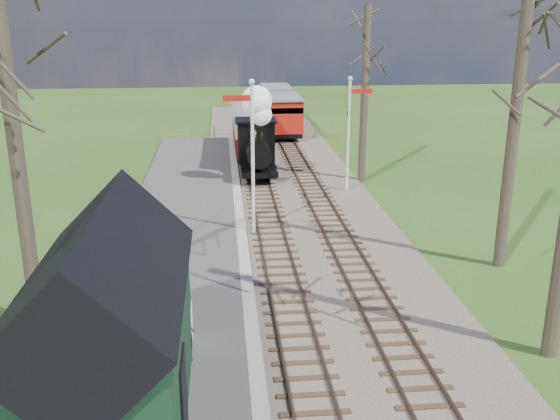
{
  "coord_description": "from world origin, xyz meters",
  "views": [
    {
      "loc": [
        -1.89,
        -7.73,
        8.52
      ],
      "look_at": [
        0.19,
        14.18,
        1.6
      ],
      "focal_mm": 40.0,
      "sensor_mm": 36.0,
      "label": 1
    }
  ],
  "objects_px": {
    "station_shed": "(110,333)",
    "red_carriage_b": "(277,104)",
    "semaphore_far": "(350,125)",
    "person": "(188,335)",
    "red_carriage_a": "(283,114)",
    "locomotive": "(257,137)",
    "sign_board": "(190,324)",
    "coach": "(251,129)",
    "semaphore_near": "(251,147)",
    "bench": "(172,414)"
  },
  "relations": [
    {
      "from": "station_shed",
      "to": "red_carriage_b",
      "type": "bearing_deg",
      "value": 79.8
    },
    {
      "from": "semaphore_far",
      "to": "person",
      "type": "xyz_separation_m",
      "value": [
        -7.24,
        -15.64,
        -2.49
      ]
    },
    {
      "from": "red_carriage_a",
      "to": "locomotive",
      "type": "bearing_deg",
      "value": -102.42
    },
    {
      "from": "red_carriage_a",
      "to": "semaphore_far",
      "type": "bearing_deg",
      "value": -83.18
    },
    {
      "from": "semaphore_far",
      "to": "sign_board",
      "type": "distance_m",
      "value": 16.82
    },
    {
      "from": "station_shed",
      "to": "red_carriage_b",
      "type": "height_order",
      "value": "station_shed"
    },
    {
      "from": "coach",
      "to": "red_carriage_a",
      "type": "bearing_deg",
      "value": 65.8
    },
    {
      "from": "semaphore_far",
      "to": "sign_board",
      "type": "bearing_deg",
      "value": -115.72
    },
    {
      "from": "station_shed",
      "to": "sign_board",
      "type": "bearing_deg",
      "value": 64.27
    },
    {
      "from": "station_shed",
      "to": "coach",
      "type": "relative_size",
      "value": 0.79
    },
    {
      "from": "red_carriage_a",
      "to": "person",
      "type": "bearing_deg",
      "value": -100.16
    },
    {
      "from": "semaphore_far",
      "to": "coach",
      "type": "height_order",
      "value": "semaphore_far"
    },
    {
      "from": "station_shed",
      "to": "semaphore_near",
      "type": "bearing_deg",
      "value": 73.62
    },
    {
      "from": "bench",
      "to": "red_carriage_a",
      "type": "bearing_deg",
      "value": 80.32
    },
    {
      "from": "station_shed",
      "to": "person",
      "type": "xyz_separation_m",
      "value": [
        1.44,
        2.36,
        -1.41
      ]
    },
    {
      "from": "red_carriage_b",
      "to": "bench",
      "type": "bearing_deg",
      "value": -98.33
    },
    {
      "from": "red_carriage_a",
      "to": "red_carriage_b",
      "type": "distance_m",
      "value": 5.5
    },
    {
      "from": "person",
      "to": "red_carriage_a",
      "type": "bearing_deg",
      "value": -20.77
    },
    {
      "from": "red_carriage_a",
      "to": "person",
      "type": "height_order",
      "value": "red_carriage_a"
    },
    {
      "from": "coach",
      "to": "sign_board",
      "type": "bearing_deg",
      "value": -96.74
    },
    {
      "from": "red_carriage_b",
      "to": "sign_board",
      "type": "height_order",
      "value": "red_carriage_b"
    },
    {
      "from": "semaphore_near",
      "to": "locomotive",
      "type": "distance_m",
      "value": 9.12
    },
    {
      "from": "locomotive",
      "to": "sign_board",
      "type": "bearing_deg",
      "value": -98.95
    },
    {
      "from": "coach",
      "to": "semaphore_far",
      "type": "bearing_deg",
      "value": -64.22
    },
    {
      "from": "red_carriage_a",
      "to": "person",
      "type": "xyz_separation_m",
      "value": [
        -5.46,
        -30.48,
        -0.8
      ]
    },
    {
      "from": "station_shed",
      "to": "red_carriage_a",
      "type": "bearing_deg",
      "value": 78.14
    },
    {
      "from": "semaphore_near",
      "to": "coach",
      "type": "height_order",
      "value": "semaphore_near"
    },
    {
      "from": "semaphore_far",
      "to": "locomotive",
      "type": "bearing_deg",
      "value": 145.77
    },
    {
      "from": "bench",
      "to": "person",
      "type": "distance_m",
      "value": 2.83
    },
    {
      "from": "semaphore_near",
      "to": "person",
      "type": "xyz_separation_m",
      "value": [
        -2.09,
        -9.64,
        -2.76
      ]
    },
    {
      "from": "locomotive",
      "to": "red_carriage_a",
      "type": "height_order",
      "value": "locomotive"
    },
    {
      "from": "red_carriage_a",
      "to": "station_shed",
      "type": "bearing_deg",
      "value": -101.86
    },
    {
      "from": "red_carriage_b",
      "to": "bench",
      "type": "height_order",
      "value": "red_carriage_b"
    },
    {
      "from": "sign_board",
      "to": "locomotive",
      "type": "bearing_deg",
      "value": 81.05
    },
    {
      "from": "red_carriage_b",
      "to": "person",
      "type": "relative_size",
      "value": 4.35
    },
    {
      "from": "station_shed",
      "to": "bench",
      "type": "xyz_separation_m",
      "value": [
        1.22,
        -0.45,
        -1.7
      ]
    },
    {
      "from": "semaphore_far",
      "to": "person",
      "type": "bearing_deg",
      "value": -114.82
    },
    {
      "from": "locomotive",
      "to": "red_carriage_b",
      "type": "relative_size",
      "value": 0.87
    },
    {
      "from": "semaphore_far",
      "to": "locomotive",
      "type": "relative_size",
      "value": 1.15
    },
    {
      "from": "locomotive",
      "to": "coach",
      "type": "distance_m",
      "value": 6.1
    },
    {
      "from": "semaphore_far",
      "to": "sign_board",
      "type": "height_order",
      "value": "semaphore_far"
    },
    {
      "from": "red_carriage_b",
      "to": "semaphore_near",
      "type": "bearing_deg",
      "value": -97.29
    },
    {
      "from": "red_carriage_a",
      "to": "sign_board",
      "type": "height_order",
      "value": "red_carriage_a"
    },
    {
      "from": "bench",
      "to": "person",
      "type": "xyz_separation_m",
      "value": [
        0.22,
        2.81,
        0.29
      ]
    },
    {
      "from": "red_carriage_b",
      "to": "locomotive",
      "type": "bearing_deg",
      "value": -98.56
    },
    {
      "from": "locomotive",
      "to": "coach",
      "type": "relative_size",
      "value": 0.62
    },
    {
      "from": "station_shed",
      "to": "red_carriage_b",
      "type": "relative_size",
      "value": 1.1
    },
    {
      "from": "sign_board",
      "to": "person",
      "type": "xyz_separation_m",
      "value": [
        -0.02,
        -0.66,
        0.03
      ]
    },
    {
      "from": "locomotive",
      "to": "station_shed",
      "type": "bearing_deg",
      "value": -101.54
    },
    {
      "from": "station_shed",
      "to": "person",
      "type": "height_order",
      "value": "station_shed"
    }
  ]
}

